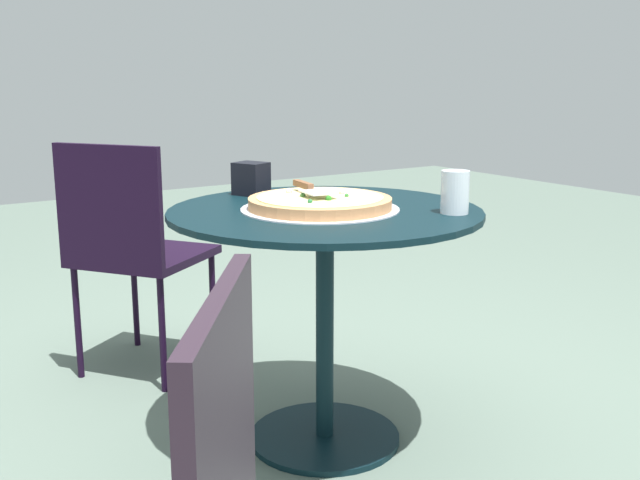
{
  "coord_description": "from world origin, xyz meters",
  "views": [
    {
      "loc": [
        -1.21,
        -1.77,
        1.1
      ],
      "look_at": [
        -0.02,
        0.0,
        0.63
      ],
      "focal_mm": 42.66,
      "sensor_mm": 36.0,
      "label": 1
    }
  ],
  "objects_px": {
    "patio_table": "(325,267)",
    "pizza_on_tray": "(320,203)",
    "drinking_cup": "(455,192)",
    "napkin_dispenser": "(251,179)",
    "pizza_server": "(310,188)",
    "patio_chair_near": "(131,242)"
  },
  "relations": [
    {
      "from": "patio_table",
      "to": "pizza_on_tray",
      "type": "xyz_separation_m",
      "value": [
        -0.02,
        0.0,
        0.19
      ]
    },
    {
      "from": "drinking_cup",
      "to": "napkin_dispenser",
      "type": "relative_size",
      "value": 1.15
    },
    {
      "from": "pizza_server",
      "to": "patio_chair_near",
      "type": "relative_size",
      "value": 0.25
    },
    {
      "from": "pizza_on_tray",
      "to": "napkin_dispenser",
      "type": "bearing_deg",
      "value": 95.75
    },
    {
      "from": "pizza_on_tray",
      "to": "patio_chair_near",
      "type": "distance_m",
      "value": 0.89
    },
    {
      "from": "pizza_on_tray",
      "to": "pizza_server",
      "type": "xyz_separation_m",
      "value": [
        -0.01,
        0.04,
        0.04
      ]
    },
    {
      "from": "pizza_server",
      "to": "drinking_cup",
      "type": "distance_m",
      "value": 0.41
    },
    {
      "from": "pizza_on_tray",
      "to": "napkin_dispenser",
      "type": "height_order",
      "value": "napkin_dispenser"
    },
    {
      "from": "patio_table",
      "to": "pizza_server",
      "type": "distance_m",
      "value": 0.23
    },
    {
      "from": "drinking_cup",
      "to": "napkin_dispenser",
      "type": "bearing_deg",
      "value": 117.44
    },
    {
      "from": "pizza_on_tray",
      "to": "pizza_server",
      "type": "distance_m",
      "value": 0.06
    },
    {
      "from": "pizza_on_tray",
      "to": "drinking_cup",
      "type": "bearing_deg",
      "value": -42.89
    },
    {
      "from": "patio_table",
      "to": "drinking_cup",
      "type": "xyz_separation_m",
      "value": [
        0.26,
        -0.26,
        0.23
      ]
    },
    {
      "from": "patio_table",
      "to": "pizza_on_tray",
      "type": "height_order",
      "value": "pizza_on_tray"
    },
    {
      "from": "patio_table",
      "to": "drinking_cup",
      "type": "height_order",
      "value": "drinking_cup"
    },
    {
      "from": "drinking_cup",
      "to": "patio_chair_near",
      "type": "distance_m",
      "value": 1.24
    },
    {
      "from": "drinking_cup",
      "to": "pizza_on_tray",
      "type": "bearing_deg",
      "value": 137.11
    },
    {
      "from": "patio_table",
      "to": "pizza_server",
      "type": "relative_size",
      "value": 4.21
    },
    {
      "from": "patio_table",
      "to": "pizza_on_tray",
      "type": "relative_size",
      "value": 1.99
    },
    {
      "from": "drinking_cup",
      "to": "napkin_dispenser",
      "type": "height_order",
      "value": "drinking_cup"
    },
    {
      "from": "pizza_on_tray",
      "to": "patio_chair_near",
      "type": "xyz_separation_m",
      "value": [
        -0.27,
        0.82,
        -0.23
      ]
    },
    {
      "from": "napkin_dispenser",
      "to": "patio_chair_near",
      "type": "height_order",
      "value": "patio_chair_near"
    }
  ]
}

